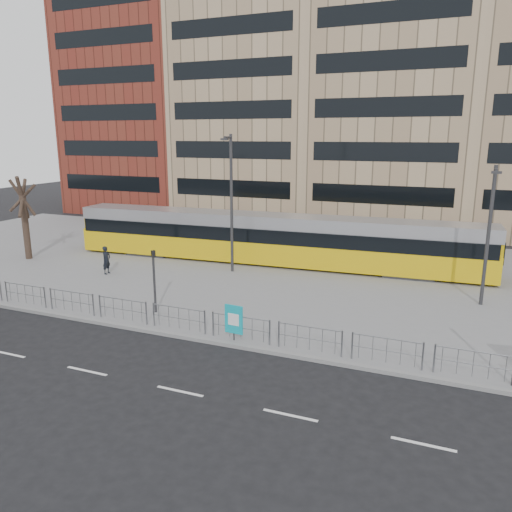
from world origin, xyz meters
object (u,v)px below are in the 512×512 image
at_px(ad_panel, 234,320).
at_px(traffic_light_west, 154,273).
at_px(pedestrian, 106,260).
at_px(bare_tree, 20,174).
at_px(lamp_post_east, 489,230).
at_px(tram, 271,239).
at_px(lamp_post_west, 231,199).

bearing_deg(ad_panel, traffic_light_west, 165.80).
height_order(ad_panel, pedestrian, pedestrian).
bearing_deg(bare_tree, lamp_post_east, 2.62).
bearing_deg(tram, traffic_light_west, -102.43).
relative_size(ad_panel, lamp_post_west, 0.18).
relative_size(pedestrian, bare_tree, 0.22).
relative_size(tram, ad_panel, 18.10).
bearing_deg(tram, pedestrian, -146.26).
distance_m(tram, lamp_post_west, 4.44).
bearing_deg(pedestrian, bare_tree, 81.66).
distance_m(traffic_light_west, bare_tree, 15.94).
xyz_separation_m(lamp_post_west, bare_tree, (-14.60, -2.33, 1.24)).
bearing_deg(pedestrian, tram, -53.09).
xyz_separation_m(tram, lamp_post_west, (-1.51, -2.94, 2.97)).
xyz_separation_m(tram, bare_tree, (-16.11, -5.27, 4.21)).
bearing_deg(pedestrian, lamp_post_west, -63.76).
xyz_separation_m(ad_panel, traffic_light_west, (-4.98, 1.67, 1.07)).
height_order(tram, ad_panel, tram).
bearing_deg(ad_panel, pedestrian, 155.49).
relative_size(ad_panel, bare_tree, 0.19).
relative_size(ad_panel, lamp_post_east, 0.22).
relative_size(tram, bare_tree, 3.49).
relative_size(lamp_post_west, lamp_post_east, 1.21).
distance_m(tram, traffic_light_west, 11.29).
xyz_separation_m(tram, traffic_light_west, (-1.81, -11.14, 0.32)).
bearing_deg(bare_tree, tram, 18.11).
bearing_deg(lamp_post_west, tram, 62.79).
height_order(tram, pedestrian, tram).
bearing_deg(ad_panel, lamp_post_east, 46.53).
height_order(ad_panel, lamp_post_west, lamp_post_west).
height_order(lamp_post_east, bare_tree, bare_tree).
height_order(traffic_light_west, lamp_post_west, lamp_post_west).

